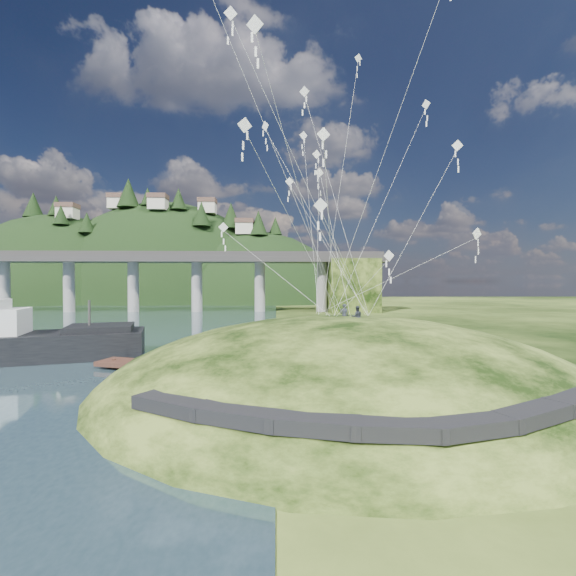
{
  "coord_description": "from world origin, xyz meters",
  "views": [
    {
      "loc": [
        3.03,
        -25.36,
        7.55
      ],
      "look_at": [
        4.0,
        6.0,
        7.0
      ],
      "focal_mm": 24.0,
      "sensor_mm": 36.0,
      "label": 1
    }
  ],
  "objects": [
    {
      "name": "kite_swarm",
      "position": [
        6.54,
        1.95,
        18.14
      ],
      "size": [
        19.53,
        17.8,
        19.01
      ],
      "color": "silver",
      "rests_on": "ground"
    },
    {
      "name": "far_ridge",
      "position": [
        -43.58,
        122.17,
        -7.44
      ],
      "size": [
        153.0,
        70.0,
        94.5
      ],
      "color": "black",
      "rests_on": "ground"
    },
    {
      "name": "work_barge",
      "position": [
        -21.6,
        11.47,
        1.92
      ],
      "size": [
        22.74,
        11.85,
        7.68
      ],
      "color": "black",
      "rests_on": "ground"
    },
    {
      "name": "wooden_dock",
      "position": [
        -4.92,
        6.55,
        0.48
      ],
      "size": [
        15.22,
        6.91,
        1.09
      ],
      "color": "#361D16",
      "rests_on": "ground"
    },
    {
      "name": "bridge",
      "position": [
        -26.46,
        70.07,
        9.7
      ],
      "size": [
        160.0,
        11.0,
        15.0
      ],
      "color": "#2D2B2B",
      "rests_on": "ground"
    },
    {
      "name": "ground",
      "position": [
        0.0,
        0.0,
        0.0
      ],
      "size": [
        320.0,
        320.0,
        0.0
      ],
      "primitive_type": "plane",
      "color": "black",
      "rests_on": "ground"
    },
    {
      "name": "kite_flyers",
      "position": [
        8.54,
        2.44,
        5.83
      ],
      "size": [
        1.44,
        1.69,
        1.78
      ],
      "color": "#242831",
      "rests_on": "ground"
    },
    {
      "name": "grass_hill",
      "position": [
        8.0,
        2.0,
        -1.5
      ],
      "size": [
        36.0,
        32.0,
        13.0
      ],
      "color": "black",
      "rests_on": "ground"
    },
    {
      "name": "footpath",
      "position": [
        7.46,
        -9.74,
        2.08
      ],
      "size": [
        22.29,
        5.84,
        0.83
      ],
      "color": "black",
      "rests_on": "ground"
    }
  ]
}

